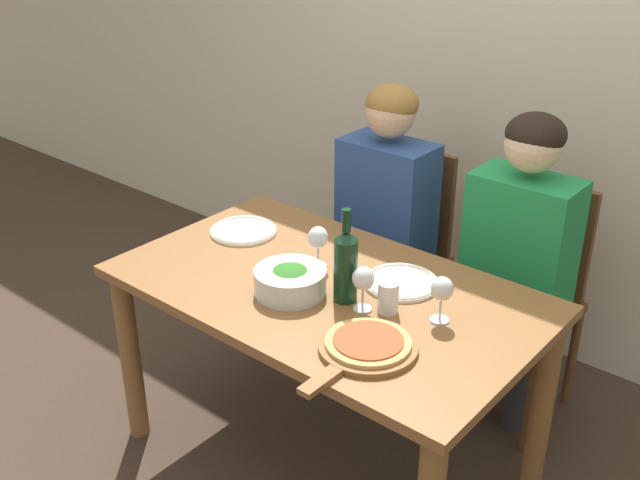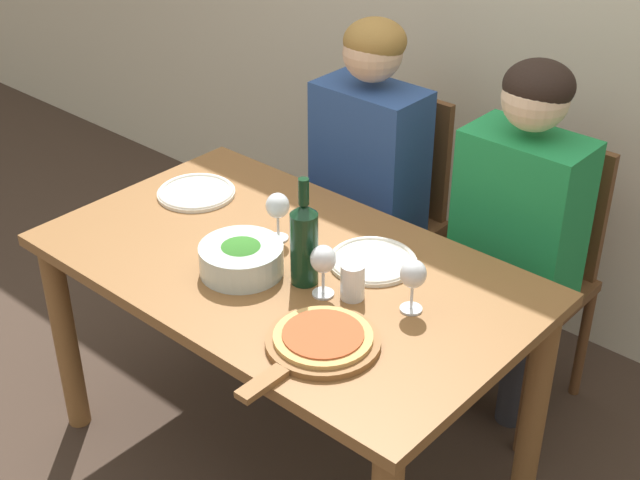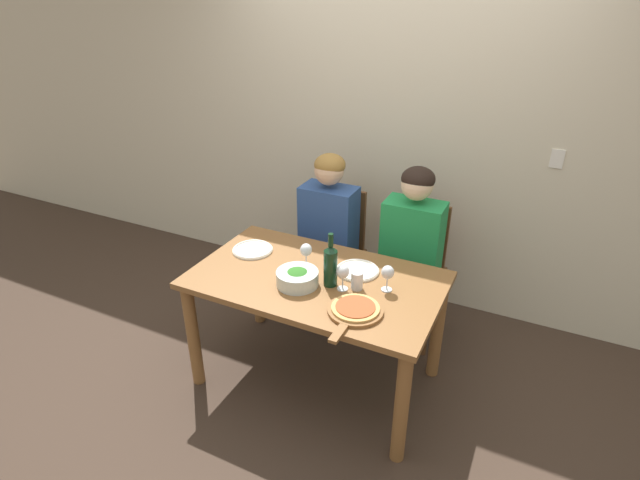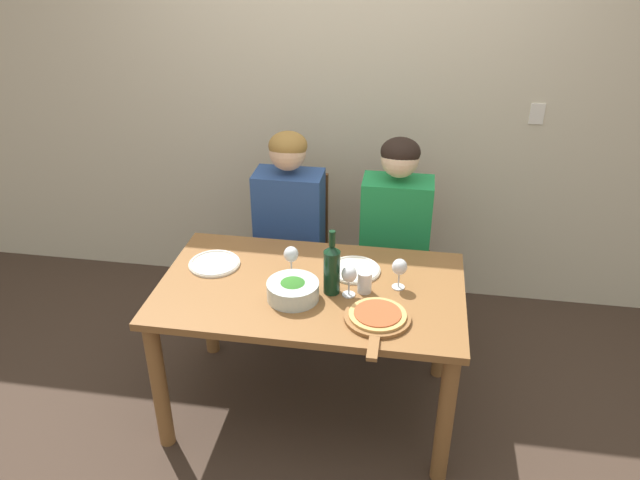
{
  "view_description": "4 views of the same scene",
  "coord_description": "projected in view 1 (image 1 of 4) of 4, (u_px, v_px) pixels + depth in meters",
  "views": [
    {
      "loc": [
        1.37,
        -1.67,
        1.97
      ],
      "look_at": [
        -0.15,
        0.14,
        0.81
      ],
      "focal_mm": 42.0,
      "sensor_mm": 36.0,
      "label": 1
    },
    {
      "loc": [
        1.49,
        -1.54,
        2.1
      ],
      "look_at": [
        0.12,
        0.01,
        0.86
      ],
      "focal_mm": 50.0,
      "sensor_mm": 36.0,
      "label": 2
    },
    {
      "loc": [
        1.09,
        -2.17,
        2.23
      ],
      "look_at": [
        -0.03,
        0.1,
        0.93
      ],
      "focal_mm": 28.0,
      "sensor_mm": 36.0,
      "label": 3
    },
    {
      "loc": [
        0.44,
        -2.4,
        2.33
      ],
      "look_at": [
        0.02,
        0.17,
        0.9
      ],
      "focal_mm": 35.0,
      "sensor_mm": 36.0,
      "label": 4
    }
  ],
  "objects": [
    {
      "name": "ground_plane",
      "position": [
        326.0,
        457.0,
        2.8
      ],
      "size": [
        40.0,
        40.0,
        0.0
      ],
      "primitive_type": "plane",
      "color": "#3D2D23"
    },
    {
      "name": "back_wall",
      "position": [
        519.0,
        42.0,
        3.06
      ],
      "size": [
        10.0,
        0.06,
        2.7
      ],
      "color": "beige",
      "rests_on": "ground"
    },
    {
      "name": "dining_table",
      "position": [
        327.0,
        315.0,
        2.53
      ],
      "size": [
        1.42,
        0.84,
        0.74
      ],
      "color": "brown",
      "rests_on": "ground"
    },
    {
      "name": "chair_left",
      "position": [
        397.0,
        247.0,
        3.26
      ],
      "size": [
        0.42,
        0.42,
        0.93
      ],
      "color": "brown",
      "rests_on": "ground"
    },
    {
      "name": "chair_right",
      "position": [
        524.0,
        291.0,
        2.91
      ],
      "size": [
        0.42,
        0.42,
        0.93
      ],
      "color": "brown",
      "rests_on": "ground"
    },
    {
      "name": "person_woman",
      "position": [
        384.0,
        203.0,
        3.08
      ],
      "size": [
        0.47,
        0.51,
        1.24
      ],
      "color": "#28282D",
      "rests_on": "ground"
    },
    {
      "name": "person_man",
      "position": [
        518.0,
        245.0,
        2.73
      ],
      "size": [
        0.47,
        0.51,
        1.24
      ],
      "color": "#28282D",
      "rests_on": "ground"
    },
    {
      "name": "wine_bottle",
      "position": [
        346.0,
        264.0,
        2.34
      ],
      "size": [
        0.08,
        0.08,
        0.32
      ],
      "color": "black",
      "rests_on": "dining_table"
    },
    {
      "name": "broccoli_bowl",
      "position": [
        290.0,
        281.0,
        2.42
      ],
      "size": [
        0.24,
        0.24,
        0.09
      ],
      "color": "silver",
      "rests_on": "dining_table"
    },
    {
      "name": "dinner_plate_left",
      "position": [
        243.0,
        230.0,
        2.84
      ],
      "size": [
        0.25,
        0.25,
        0.02
      ],
      "color": "silver",
      "rests_on": "dining_table"
    },
    {
      "name": "dinner_plate_right",
      "position": [
        401.0,
        282.0,
        2.48
      ],
      "size": [
        0.25,
        0.25,
        0.02
      ],
      "color": "silver",
      "rests_on": "dining_table"
    },
    {
      "name": "pizza_on_board",
      "position": [
        366.0,
        346.0,
        2.13
      ],
      "size": [
        0.29,
        0.43,
        0.04
      ],
      "color": "brown",
      "rests_on": "dining_table"
    },
    {
      "name": "wine_glass_left",
      "position": [
        318.0,
        239.0,
        2.55
      ],
      "size": [
        0.07,
        0.07,
        0.15
      ],
      "color": "silver",
      "rests_on": "dining_table"
    },
    {
      "name": "wine_glass_right",
      "position": [
        442.0,
        291.0,
        2.24
      ],
      "size": [
        0.07,
        0.07,
        0.15
      ],
      "color": "silver",
      "rests_on": "dining_table"
    },
    {
      "name": "wine_glass_centre",
      "position": [
        363.0,
        280.0,
        2.29
      ],
      "size": [
        0.07,
        0.07,
        0.15
      ],
      "color": "silver",
      "rests_on": "dining_table"
    },
    {
      "name": "water_tumbler",
      "position": [
        388.0,
        297.0,
        2.31
      ],
      "size": [
        0.07,
        0.07,
        0.1
      ],
      "color": "silver",
      "rests_on": "dining_table"
    }
  ]
}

